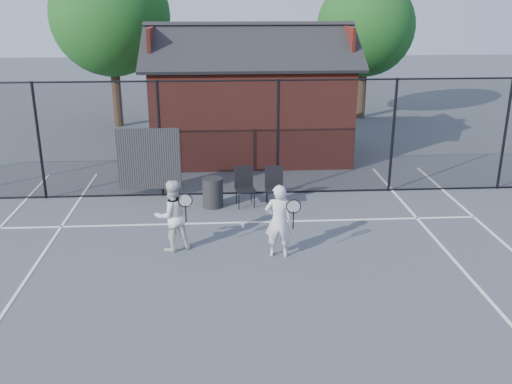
{
  "coord_description": "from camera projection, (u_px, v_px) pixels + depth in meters",
  "views": [
    {
      "loc": [
        -0.46,
        -9.18,
        5.0
      ],
      "look_at": [
        0.25,
        1.97,
        1.1
      ],
      "focal_mm": 40.0,
      "sensor_mm": 36.0,
      "label": 1
    }
  ],
  "objects": [
    {
      "name": "chair_left",
      "position": [
        245.0,
        188.0,
        14.03
      ],
      "size": [
        0.52,
        0.54,
        0.95
      ],
      "primitive_type": "cube",
      "rotation": [
        0.0,
        0.0,
        0.14
      ],
      "color": "black",
      "rests_on": "ground"
    },
    {
      "name": "chair_right",
      "position": [
        274.0,
        187.0,
        14.08
      ],
      "size": [
        0.46,
        0.48,
        0.94
      ],
      "primitive_type": "cube",
      "rotation": [
        0.0,
        0.0,
        -0.01
      ],
      "color": "black",
      "rests_on": "ground"
    },
    {
      "name": "court_lines",
      "position": [
        254.0,
        325.0,
        9.07
      ],
      "size": [
        11.02,
        18.0,
        0.01
      ],
      "color": "white",
      "rests_on": "ground"
    },
    {
      "name": "fence",
      "position": [
        227.0,
        141.0,
        14.54
      ],
      "size": [
        22.04,
        3.0,
        3.0
      ],
      "color": "black",
      "rests_on": "ground"
    },
    {
      "name": "player_back",
      "position": [
        172.0,
        215.0,
        11.54
      ],
      "size": [
        0.89,
        0.81,
        1.49
      ],
      "color": "white",
      "rests_on": "ground"
    },
    {
      "name": "waste_bin",
      "position": [
        213.0,
        193.0,
        14.02
      ],
      "size": [
        0.61,
        0.61,
        0.73
      ],
      "primitive_type": "cylinder",
      "rotation": [
        0.0,
        0.0,
        0.23
      ],
      "color": "#242424",
      "rests_on": "ground"
    },
    {
      "name": "tree_left",
      "position": [
        111.0,
        16.0,
        21.39
      ],
      "size": [
        4.48,
        4.48,
        6.44
      ],
      "color": "#342015",
      "rests_on": "ground"
    },
    {
      "name": "ground",
      "position": [
        249.0,
        285.0,
        10.32
      ],
      "size": [
        80.0,
        80.0,
        0.0
      ],
      "primitive_type": "plane",
      "color": "#4D5258",
      "rests_on": "ground"
    },
    {
      "name": "player_front",
      "position": [
        279.0,
        221.0,
        11.25
      ],
      "size": [
        0.69,
        0.53,
        1.5
      ],
      "color": "silver",
      "rests_on": "ground"
    },
    {
      "name": "clubhouse",
      "position": [
        250.0,
        105.0,
        18.3
      ],
      "size": [
        6.5,
        4.36,
        4.19
      ],
      "color": "maroon",
      "rests_on": "ground"
    },
    {
      "name": "tree_right",
      "position": [
        366.0,
        27.0,
        23.09
      ],
      "size": [
        3.97,
        3.97,
        5.7
      ],
      "color": "#342015",
      "rests_on": "ground"
    }
  ]
}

